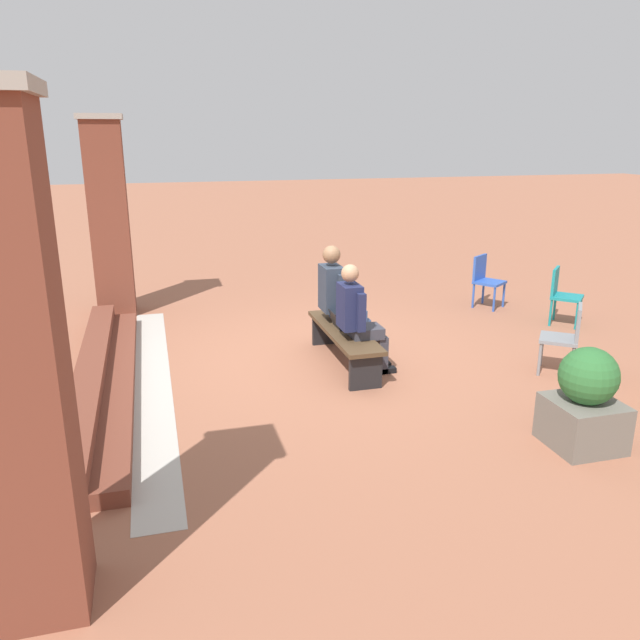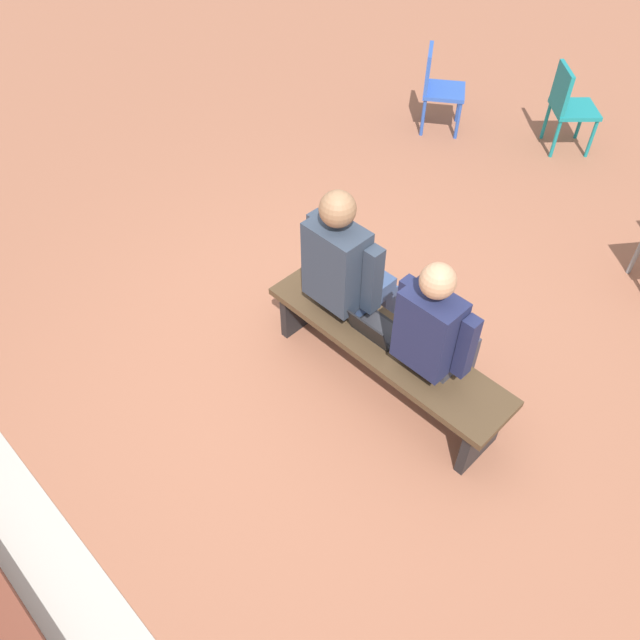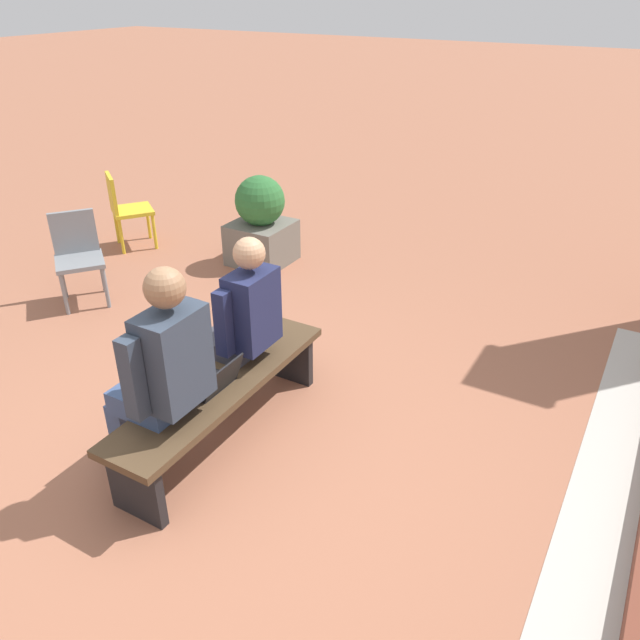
{
  "view_description": "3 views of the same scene",
  "coord_description": "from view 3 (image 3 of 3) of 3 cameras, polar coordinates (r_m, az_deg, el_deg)",
  "views": [
    {
      "loc": [
        -7.18,
        2.02,
        2.74
      ],
      "look_at": [
        -0.91,
        0.3,
        0.78
      ],
      "focal_mm": 35.0,
      "sensor_mm": 36.0,
      "label": 1
    },
    {
      "loc": [
        -1.91,
        2.02,
        3.48
      ],
      "look_at": [
        -0.0,
        0.13,
        0.63
      ],
      "focal_mm": 35.0,
      "sensor_mm": 36.0,
      "label": 2
    },
    {
      "loc": [
        2.23,
        2.02,
        2.7
      ],
      "look_at": [
        -0.79,
        0.29,
        0.79
      ],
      "focal_mm": 35.0,
      "sensor_mm": 36.0,
      "label": 3
    }
  ],
  "objects": [
    {
      "name": "bench",
      "position": [
        4.09,
        -8.9,
        -6.61
      ],
      "size": [
        1.8,
        0.44,
        0.45
      ],
      "color": "#4C3823",
      "rests_on": "ground"
    },
    {
      "name": "plastic_chair_foreground",
      "position": [
        7.34,
        -17.44,
        9.91
      ],
      "size": [
        0.59,
        0.59,
        0.84
      ],
      "color": "gold",
      "rests_on": "ground"
    },
    {
      "name": "person_adult",
      "position": [
        3.66,
        -14.29,
        -4.54
      ],
      "size": [
        0.58,
        0.73,
        1.41
      ],
      "color": "#384C75",
      "rests_on": "ground"
    },
    {
      "name": "laptop",
      "position": [
        3.94,
        -9.7,
        -5.56
      ],
      "size": [
        0.32,
        0.29,
        0.21
      ],
      "color": "black",
      "rests_on": "bench"
    },
    {
      "name": "ground_plane",
      "position": [
        4.04,
        -9.42,
        -13.6
      ],
      "size": [
        60.0,
        60.0,
        0.0
      ],
      "primitive_type": "plane",
      "color": "#9E6047"
    },
    {
      "name": "person_student",
      "position": [
        4.15,
        -7.28,
        -0.16
      ],
      "size": [
        0.53,
        0.67,
        1.32
      ],
      "color": "#383842",
      "rests_on": "ground"
    },
    {
      "name": "concrete_strip",
      "position": [
        3.7,
        22.99,
        -20.97
      ],
      "size": [
        5.79,
        0.4,
        0.01
      ],
      "primitive_type": "cube",
      "color": "#B7B2A8",
      "rests_on": "ground"
    },
    {
      "name": "plastic_chair_far_left",
      "position": [
        6.19,
        -21.27,
        5.8
      ],
      "size": [
        0.59,
        0.59,
        0.84
      ],
      "color": "gray",
      "rests_on": "ground"
    },
    {
      "name": "planter",
      "position": [
        6.66,
        -5.42,
        8.8
      ],
      "size": [
        0.6,
        0.6,
        0.94
      ],
      "color": "#6B665B",
      "rests_on": "ground"
    }
  ]
}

